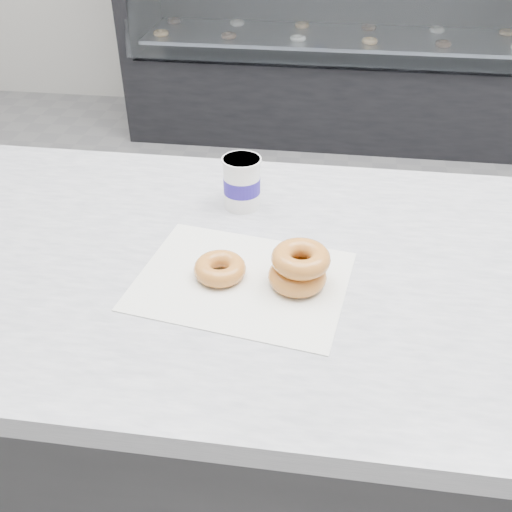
{
  "coord_description": "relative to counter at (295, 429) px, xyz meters",
  "views": [
    {
      "loc": [
        0.02,
        -1.39,
        1.48
      ],
      "look_at": [
        -0.08,
        -0.66,
        0.95
      ],
      "focal_mm": 40.0,
      "sensor_mm": 36.0,
      "label": 1
    }
  ],
  "objects": [
    {
      "name": "ground",
      "position": [
        0.0,
        0.6,
        -0.45
      ],
      "size": [
        5.0,
        5.0,
        0.0
      ],
      "primitive_type": "plane",
      "color": "gray",
      "rests_on": "ground"
    },
    {
      "name": "donut_stack",
      "position": [
        -0.01,
        -0.06,
        0.48
      ],
      "size": [
        0.13,
        0.13,
        0.07
      ],
      "color": "gold",
      "rests_on": "wax_paper"
    },
    {
      "name": "coffee_cup",
      "position": [
        -0.14,
        0.18,
        0.5
      ],
      "size": [
        0.08,
        0.08,
        0.1
      ],
      "rotation": [
        0.0,
        0.0,
        -0.11
      ],
      "color": "white",
      "rests_on": "counter"
    },
    {
      "name": "wax_paper",
      "position": [
        -0.1,
        -0.06,
        0.45
      ],
      "size": [
        0.38,
        0.31,
        0.0
      ],
      "primitive_type": "cube",
      "rotation": [
        0.0,
        0.0,
        -0.15
      ],
      "color": "silver",
      "rests_on": "counter"
    },
    {
      "name": "counter",
      "position": [
        0.0,
        0.0,
        0.0
      ],
      "size": [
        3.06,
        0.76,
        0.9
      ],
      "color": "#333335",
      "rests_on": "ground"
    },
    {
      "name": "display_case",
      "position": [
        0.0,
        2.72,
        0.04
      ],
      "size": [
        2.4,
        0.74,
        1.25
      ],
      "color": "black",
      "rests_on": "ground"
    },
    {
      "name": "donut_single",
      "position": [
        -0.14,
        -0.06,
        0.47
      ],
      "size": [
        0.09,
        0.09,
        0.03
      ],
      "primitive_type": "torus",
      "rotation": [
        0.0,
        0.0,
        -0.02
      ],
      "color": "gold",
      "rests_on": "wax_paper"
    }
  ]
}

